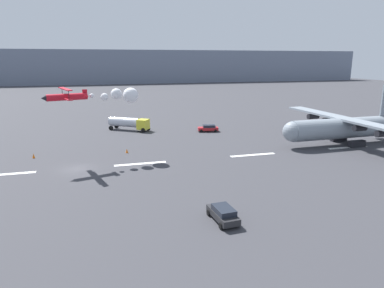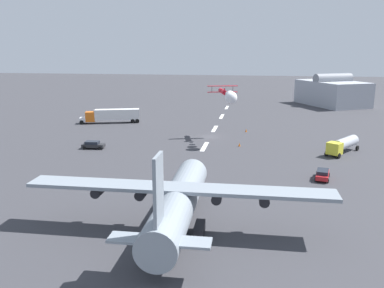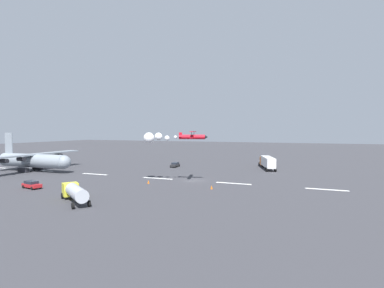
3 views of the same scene
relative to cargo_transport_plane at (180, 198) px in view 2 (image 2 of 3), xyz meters
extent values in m
plane|color=#38383D|center=(-47.20, -2.32, -3.33)|extent=(440.00, 440.00, 0.00)
cube|color=white|center=(-132.50, -2.32, -3.32)|extent=(8.00, 0.90, 0.01)
cube|color=white|center=(-113.54, -2.32, -3.32)|extent=(8.00, 0.90, 0.01)
cube|color=white|center=(-94.59, -2.32, -3.32)|extent=(8.00, 0.90, 0.01)
cube|color=white|center=(-75.63, -2.32, -3.32)|extent=(8.00, 0.90, 0.01)
cube|color=white|center=(-56.67, -2.32, -3.32)|extent=(8.00, 0.90, 0.01)
cube|color=white|center=(-37.72, -2.32, -3.32)|extent=(8.00, 0.90, 0.01)
cube|color=white|center=(-18.76, -2.32, -3.32)|extent=(8.00, 0.90, 0.01)
cube|color=white|center=(0.20, -2.32, -3.32)|extent=(8.00, 0.90, 0.01)
cylinder|color=gray|center=(1.01, 0.02, -0.20)|extent=(22.30, 4.35, 3.85)
sphere|color=gray|center=(-10.10, -0.23, -0.20)|extent=(3.66, 3.66, 3.66)
cube|color=gray|center=(1.01, 0.02, 1.53)|extent=(3.95, 33.46, 0.40)
cylinder|color=black|center=(0.40, 9.19, 0.63)|extent=(2.42, 1.15, 1.10)
cylinder|color=black|center=(0.51, 4.19, 0.63)|extent=(2.42, 1.15, 1.10)
cylinder|color=black|center=(0.70, -4.16, 0.63)|extent=(2.42, 1.15, 1.10)
cylinder|color=black|center=(0.81, -9.17, 0.63)|extent=(2.42, 1.15, 1.10)
cube|color=gray|center=(10.34, 0.23, 4.72)|extent=(2.81, 0.36, 6.00)
cube|color=gray|center=(10.34, 0.23, 0.10)|extent=(2.20, 9.04, 0.24)
cube|color=black|center=(2.06, -2.38, -2.73)|extent=(3.22, 1.07, 1.20)
cube|color=black|center=(1.95, 2.47, -2.73)|extent=(3.22, 1.07, 1.20)
cylinder|color=red|center=(-47.78, 0.28, 6.98)|extent=(5.85, 2.47, 1.01)
cube|color=red|center=(-47.98, 0.23, 6.83)|extent=(2.44, 6.72, 0.12)
cube|color=red|center=(-47.98, 0.23, 8.17)|extent=(2.44, 6.72, 0.12)
cylinder|color=black|center=(-47.37, -2.06, 7.50)|extent=(0.08, 0.08, 1.34)
cylinder|color=black|center=(-48.58, 2.51, 7.50)|extent=(0.08, 0.08, 1.34)
cube|color=red|center=(-45.26, 0.95, 7.43)|extent=(0.70, 0.28, 1.10)
cube|color=red|center=(-45.26, 0.95, 7.03)|extent=(1.09, 2.09, 0.08)
cone|color=black|center=(-50.92, -0.56, 6.98)|extent=(0.90, 1.01, 0.86)
sphere|color=white|center=(-44.30, 1.55, 6.94)|extent=(0.70, 0.70, 0.70)
sphere|color=white|center=(-42.40, 1.91, 6.69)|extent=(1.15, 1.15, 1.15)
sphere|color=white|center=(-40.53, 2.47, 7.06)|extent=(1.72, 1.72, 1.72)
sphere|color=white|center=(-38.27, 2.85, 6.75)|extent=(2.42, 2.42, 2.42)
cube|color=silver|center=(-58.03, -37.96, -2.23)|extent=(2.86, 2.27, 1.10)
cube|color=orange|center=(-58.62, -36.05, -1.48)|extent=(3.10, 3.03, 2.60)
cube|color=silver|center=(-60.72, -29.26, -1.03)|extent=(5.88, 12.03, 2.80)
cylinder|color=black|center=(-56.77, -37.79, -2.78)|extent=(0.66, 1.15, 1.10)
cylinder|color=black|center=(-60.74, -24.97, -2.78)|extent=(0.66, 1.15, 1.10)
cylinder|color=black|center=(-61.09, -23.82, -2.78)|extent=(0.66, 1.15, 1.10)
cylinder|color=black|center=(-59.16, -38.53, -2.78)|extent=(0.66, 1.15, 1.10)
cylinder|color=black|center=(-63.12, -25.71, -2.78)|extent=(0.66, 1.15, 1.10)
cylinder|color=black|center=(-63.48, -24.56, -2.78)|extent=(0.66, 1.15, 1.10)
cube|color=yellow|center=(-33.84, 22.45, -1.73)|extent=(3.18, 3.23, 2.20)
cylinder|color=#B7BCC6|center=(-37.72, 25.17, -1.48)|extent=(7.18, 5.90, 2.10)
cylinder|color=black|center=(-32.66, 23.09, -2.83)|extent=(1.00, 0.84, 1.00)
cylinder|color=black|center=(-39.37, 27.78, -2.83)|extent=(1.00, 0.84, 1.00)
cylinder|color=black|center=(-34.03, 21.12, -2.83)|extent=(1.00, 0.84, 1.00)
cylinder|color=black|center=(-40.74, 25.81, -2.83)|extent=(1.00, 0.84, 1.00)
cube|color=#262628|center=(-32.34, -24.10, -2.68)|extent=(2.10, 4.54, 0.65)
cube|color=#1E232D|center=(-32.33, -24.30, -2.08)|extent=(1.83, 2.76, 0.55)
cylinder|color=black|center=(-33.34, -22.61, -3.01)|extent=(0.26, 0.65, 0.64)
cylinder|color=black|center=(-33.13, -25.71, -3.01)|extent=(0.26, 0.65, 0.64)
cylinder|color=black|center=(-31.55, -22.49, -3.01)|extent=(0.26, 0.65, 0.64)
cylinder|color=black|center=(-31.34, -25.58, -3.01)|extent=(0.26, 0.65, 0.64)
cube|color=#B21E23|center=(-19.94, 18.36, -2.68)|extent=(4.75, 2.64, 0.65)
cube|color=#1E232D|center=(-19.74, 18.32, -2.08)|extent=(2.96, 2.15, 0.55)
cylinder|color=black|center=(-21.65, 17.78, -3.01)|extent=(0.67, 0.34, 0.64)
cylinder|color=black|center=(-18.58, 17.17, -3.01)|extent=(0.67, 0.34, 0.64)
cylinder|color=black|center=(-21.30, 19.55, -3.01)|extent=(0.67, 0.34, 0.64)
cylinder|color=black|center=(-18.22, 18.93, -3.01)|extent=(0.67, 0.34, 0.64)
cube|color=#9EA3AD|center=(-106.76, 33.92, 0.91)|extent=(28.73, 24.89, 8.46)
cylinder|color=gray|center=(-106.76, 33.92, 6.04)|extent=(9.95, 14.39, 3.60)
cone|color=orange|center=(-54.10, 5.58, -2.95)|extent=(0.44, 0.44, 0.75)
cone|color=orange|center=(-39.12, 4.72, -2.95)|extent=(0.44, 0.44, 0.75)
camera|label=1|loc=(-43.88, -53.96, 12.33)|focal=32.51mm
camera|label=2|loc=(40.82, 8.16, 16.12)|focal=37.24mm
camera|label=3|loc=(-72.38, 62.73, 8.59)|focal=28.13mm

